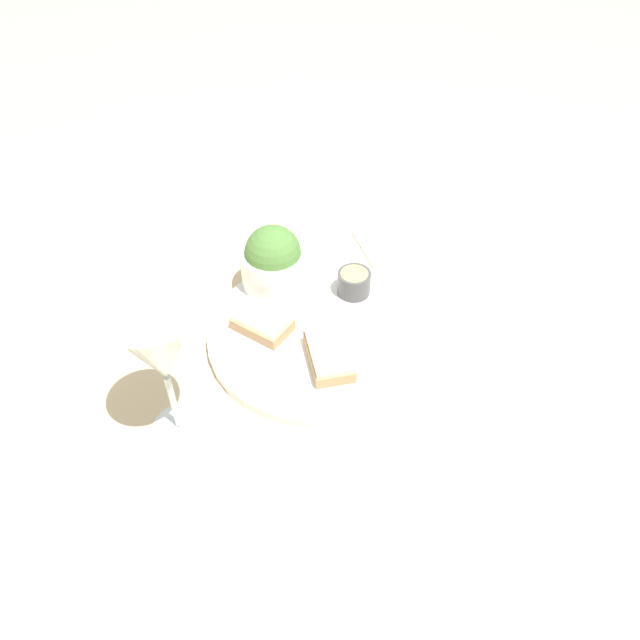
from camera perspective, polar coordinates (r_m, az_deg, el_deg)
ground_plane at (r=0.88m, az=0.00°, el=-1.57°), size 4.00×4.00×0.00m
dinner_plate at (r=0.88m, az=0.00°, el=-1.25°), size 0.32×0.32×0.01m
salad_bowl at (r=0.92m, az=-4.28°, el=5.46°), size 0.10×0.10×0.10m
sauce_ramekin at (r=0.92m, az=3.13°, el=3.52°), size 0.05×0.05×0.04m
cheese_toast_near at (r=0.82m, az=0.85°, el=-3.19°), size 0.10×0.08×0.03m
cheese_toast_far at (r=0.87m, az=-5.30°, el=-0.24°), size 0.09×0.08×0.03m
wine_glass at (r=0.70m, az=-14.49°, el=-2.68°), size 0.09×0.09×0.19m
napkin at (r=1.05m, az=7.48°, el=6.89°), size 0.15×0.16×0.01m
fork at (r=0.91m, az=-17.83°, el=-2.45°), size 0.14×0.11×0.01m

